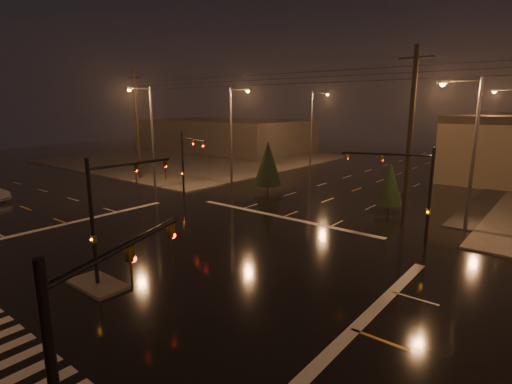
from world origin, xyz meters
TOP-DOWN VIEW (x-y plane):
  - ground at (0.00, 0.00)m, footprint 140.00×140.00m
  - sidewalk_nw at (-30.00, 30.00)m, footprint 36.00×36.00m
  - median_island at (0.00, -4.00)m, footprint 3.00×1.60m
  - stop_bar_far at (0.00, 11.00)m, footprint 16.00×0.50m
  - commercial_block at (-35.00, 42.00)m, footprint 30.00×18.00m
  - signal_mast_median at (0.00, -3.07)m, footprint 0.25×4.59m
  - signal_mast_ne at (9.50, 10.14)m, footprint 4.84×1.86m
  - signal_mast_nw at (-9.50, 10.14)m, footprint 4.84×1.86m
  - signal_mast_se at (10.23, -9.75)m, footprint 1.55×3.87m
  - streetlight_1 at (-11.18, 18.00)m, footprint 2.77×0.32m
  - streetlight_2 at (-11.18, 34.00)m, footprint 2.77×0.32m
  - streetlight_3 at (11.18, 16.00)m, footprint 2.77×0.32m
  - streetlight_4 at (11.18, 36.00)m, footprint 2.77×0.32m
  - streetlight_5 at (-16.00, 11.18)m, footprint 0.32×2.77m
  - utility_pole_0 at (-22.00, 14.00)m, footprint 2.20×0.32m
  - utility_pole_1 at (8.00, 14.00)m, footprint 2.20×0.32m
  - conifer_3 at (-6.30, 17.49)m, footprint 2.72×2.72m
  - conifer_4 at (5.75, 17.20)m, footprint 2.09×2.09m

SIDE VIEW (x-z plane):
  - ground at x=0.00m, z-range 0.00..0.00m
  - stop_bar_far at x=0.00m, z-range 0.00..0.01m
  - sidewalk_nw at x=-30.00m, z-range 0.00..0.12m
  - median_island at x=0.00m, z-range 0.00..0.15m
  - conifer_4 at x=5.75m, z-range 0.35..4.31m
  - commercial_block at x=-35.00m, z-range 0.00..5.60m
  - conifer_3 at x=-6.30m, z-range 0.35..5.30m
  - signal_mast_se at x=10.23m, z-range 0.71..6.71m
  - signal_mast_median at x=0.00m, z-range 0.75..6.75m
  - signal_mast_ne at x=9.50m, z-range 0.79..6.79m
  - signal_mast_nw at x=-9.50m, z-range 0.79..6.79m
  - streetlight_1 at x=-11.18m, z-range 0.80..10.80m
  - streetlight_2 at x=-11.18m, z-range 0.80..10.80m
  - streetlight_3 at x=11.18m, z-range 0.80..10.80m
  - streetlight_4 at x=11.18m, z-range 0.80..10.80m
  - streetlight_5 at x=-16.00m, z-range 0.80..10.80m
  - utility_pole_0 at x=-22.00m, z-range 0.13..12.13m
  - utility_pole_1 at x=8.00m, z-range 0.13..12.13m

